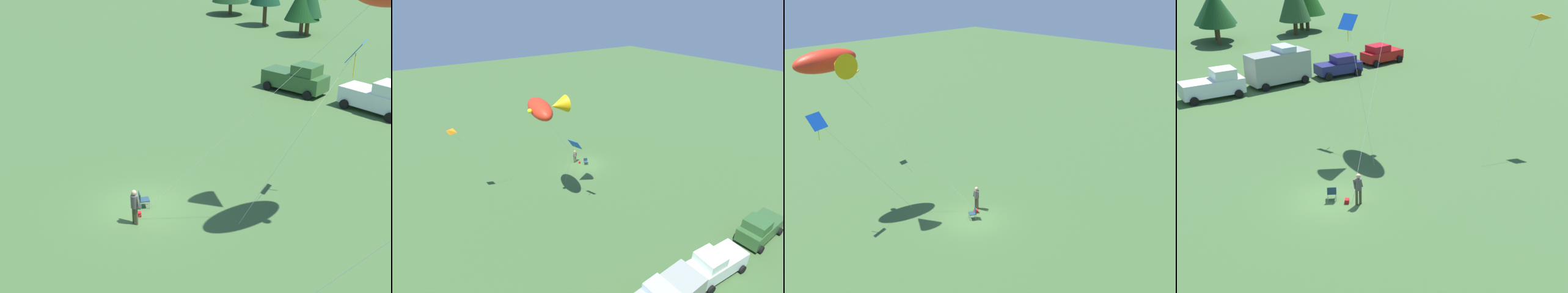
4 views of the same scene
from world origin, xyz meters
TOP-DOWN VIEW (x-y plane):
  - ground_plane at (0.00, 0.00)m, footprint 160.00×160.00m
  - person_kite_flyer at (0.86, -1.26)m, footprint 0.60×0.36m
  - folding_chair at (-0.01, -0.08)m, footprint 0.66×0.66m
  - backpack_on_grass at (0.47, -0.78)m, footprint 0.37×0.39m
  - kite_large_fish at (7.98, 5.28)m, footprint 9.26×8.60m
  - kite_delta_orange at (15.11, -0.58)m, footprint 6.32×1.94m
  - kite_diamond_blue at (6.24, 7.33)m, footprint 2.47×6.10m

SIDE VIEW (x-z plane):
  - ground_plane at x=0.00m, z-range 0.00..0.00m
  - backpack_on_grass at x=0.47m, z-range 0.00..0.22m
  - folding_chair at x=-0.01m, z-range 0.08..0.90m
  - person_kite_flyer at x=0.86m, z-range 0.15..1.89m
  - kite_diamond_blue at x=6.24m, z-range 3.36..11.32m
  - kite_delta_orange at x=15.11m, z-range 3.85..12.23m
  - kite_large_fish at x=7.98m, z-range 4.89..16.52m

